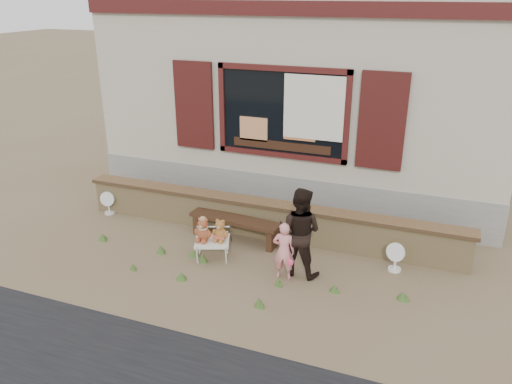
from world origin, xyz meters
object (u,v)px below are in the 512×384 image
at_px(teddy_bear_left, 203,229).
at_px(adult, 300,232).
at_px(child, 284,251).
at_px(folding_chair, 212,242).
at_px(bench, 235,224).
at_px(teddy_bear_right, 220,230).

distance_m(teddy_bear_left, adult, 1.60).
distance_m(teddy_bear_left, child, 1.42).
xyz_separation_m(folding_chair, adult, (1.46, 0.07, 0.41)).
bearing_deg(bench, adult, -20.59).
bearing_deg(adult, teddy_bear_left, 10.24).
relative_size(folding_chair, child, 0.73).
bearing_deg(adult, bench, -20.15).
bearing_deg(child, teddy_bear_right, -16.62).
bearing_deg(bench, folding_chair, -91.26).
height_order(teddy_bear_left, child, child).
bearing_deg(folding_chair, bench, 62.31).
bearing_deg(teddy_bear_right, child, -31.12).
bearing_deg(folding_chair, teddy_bear_left, -180.00).
bearing_deg(teddy_bear_right, bench, 72.65).
height_order(folding_chair, adult, adult).
bearing_deg(bench, teddy_bear_left, -99.96).
relative_size(teddy_bear_left, adult, 0.29).
height_order(teddy_bear_right, adult, adult).
xyz_separation_m(teddy_bear_right, child, (1.15, -0.21, -0.06)).
relative_size(folding_chair, adult, 0.48).
bearing_deg(teddy_bear_left, adult, -16.63).
height_order(folding_chair, teddy_bear_right, teddy_bear_right).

